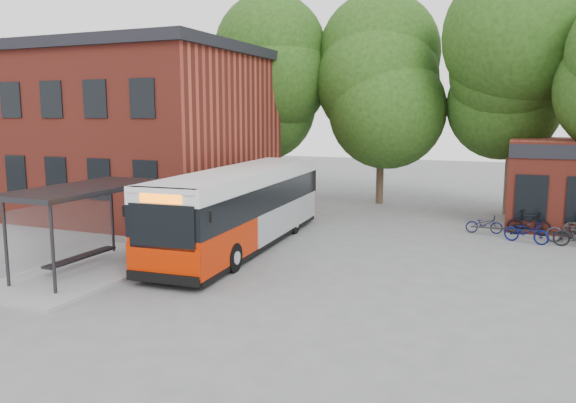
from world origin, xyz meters
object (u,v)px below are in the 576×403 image
at_px(bicycle_0, 484,224).
at_px(bicycle_5, 576,235).
at_px(bicycle_3, 529,223).
at_px(bicycle_4, 526,232).
at_px(bicycle_6, 571,231).
at_px(bus_shelter, 86,229).
at_px(city_bus, 243,208).

relative_size(bicycle_0, bicycle_5, 0.92).
relative_size(bicycle_3, bicycle_4, 1.00).
distance_m(bicycle_3, bicycle_4, 1.66).
distance_m(bicycle_0, bicycle_6, 3.45).
relative_size(bus_shelter, bicycle_4, 3.95).
xyz_separation_m(bus_shelter, bicycle_6, (15.05, 10.75, -0.95)).
distance_m(city_bus, bicycle_6, 13.24).
xyz_separation_m(bus_shelter, city_bus, (3.05, 5.24, 0.08)).
xyz_separation_m(bicycle_5, bicycle_6, (-0.12, 0.67, -0.00)).
height_order(bicycle_3, bicycle_4, bicycle_3).
bearing_deg(bicycle_4, bicycle_0, 70.19).
height_order(bicycle_4, bicycle_5, bicycle_5).
distance_m(city_bus, bicycle_0, 10.70).
distance_m(bus_shelter, bicycle_5, 18.23).
distance_m(bus_shelter, bicycle_6, 18.52).
bearing_deg(bicycle_4, city_bus, 133.49).
bearing_deg(bus_shelter, bicycle_4, 37.23).
relative_size(city_bus, bicycle_3, 6.78).
xyz_separation_m(bus_shelter, bicycle_4, (13.37, 10.16, -0.98)).
bearing_deg(bicycle_5, bicycle_3, 43.87).
height_order(bus_shelter, bicycle_5, bus_shelter).
bearing_deg(bicycle_3, bicycle_6, -121.79).
bearing_deg(bicycle_5, bicycle_6, 9.72).
height_order(bicycle_0, bicycle_4, bicycle_4).
bearing_deg(bicycle_0, bicycle_6, -110.25).
height_order(bus_shelter, bicycle_6, bus_shelter).
relative_size(city_bus, bicycle_0, 7.81).
bearing_deg(bicycle_0, bicycle_4, -135.94).
xyz_separation_m(city_bus, bicycle_4, (10.32, 4.92, -1.06)).
height_order(bicycle_3, bicycle_6, bicycle_3).
bearing_deg(bicycle_0, bicycle_5, -119.96).
bearing_deg(bus_shelter, city_bus, 59.80).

